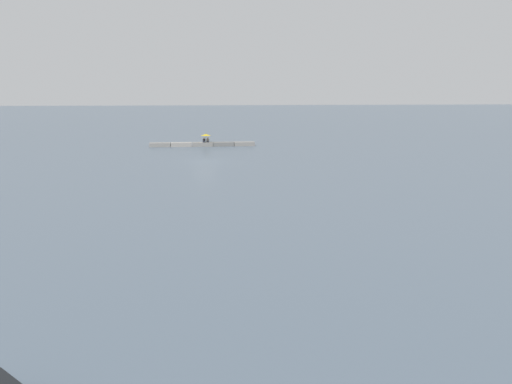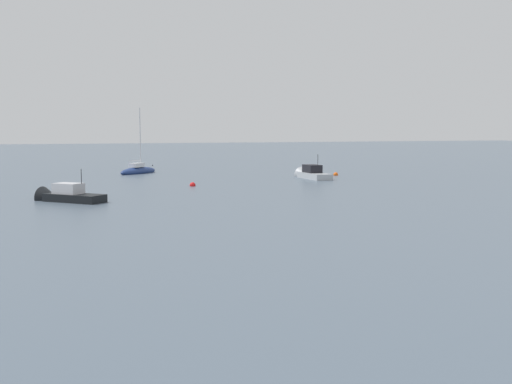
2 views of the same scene
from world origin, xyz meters
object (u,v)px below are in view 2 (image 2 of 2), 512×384
Objects in this scene: motorboat_grey_near at (311,175)px; sailboat_navy_mid at (138,171)px; motorboat_black_mid at (65,197)px; mooring_buoy_mid at (193,185)px; mooring_buoy_near at (336,175)px.

sailboat_navy_mid is at bearing 140.87° from motorboat_grey_near.
mooring_buoy_mid is (8.57, -13.72, -0.26)m from motorboat_black_mid.
mooring_buoy_near is 23.12m from mooring_buoy_mid.
motorboat_grey_near is at bearing -18.27° from motorboat_black_mid.
mooring_buoy_mid is (-21.29, -1.26, -0.25)m from sailboat_navy_mid.
motorboat_black_mid reaches higher than mooring_buoy_near.
mooring_buoy_mid reaches higher than mooring_buoy_near.
sailboat_navy_mid is 27.22m from mooring_buoy_near.
sailboat_navy_mid is 32.35m from motorboat_black_mid.
motorboat_grey_near is at bearing -74.99° from mooring_buoy_mid.
motorboat_grey_near is at bearing 6.25° from sailboat_navy_mid.
motorboat_black_mid is 16.18m from mooring_buoy_mid.
sailboat_navy_mid is 15.09× the size of mooring_buoy_near.
mooring_buoy_near is (2.64, -5.24, -0.29)m from motorboat_grey_near.
motorboat_grey_near reaches higher than motorboat_black_mid.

